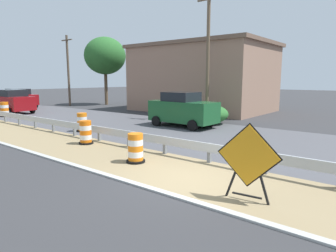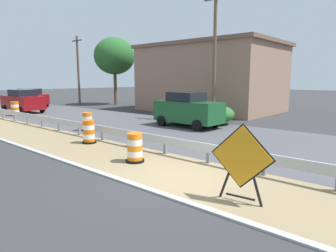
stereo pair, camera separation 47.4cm
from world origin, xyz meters
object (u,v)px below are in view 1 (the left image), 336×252
Objects in this scene: traffic_barrel_nearest at (136,149)px; traffic_barrel_farthest at (5,110)px; traffic_barrel_mid at (82,123)px; traffic_barrel_close at (86,133)px; car_lead_near_lane at (12,101)px; utility_pole_near at (208,55)px; car_distant_a at (19,98)px; utility_pole_mid at (68,70)px; car_mid_far_lane at (183,109)px; warning_sign_diamond at (248,159)px.

traffic_barrel_nearest is 17.39m from traffic_barrel_farthest.
traffic_barrel_close is at bearing -123.00° from traffic_barrel_mid.
traffic_barrel_nearest is 0.97× the size of traffic_barrel_close.
car_lead_near_lane reaches higher than traffic_barrel_mid.
traffic_barrel_farthest is 16.21m from utility_pole_near.
traffic_barrel_close is 0.12× the size of utility_pole_near.
car_distant_a is 0.63× the size of utility_pole_mid.
traffic_barrel_nearest is 3.98m from traffic_barrel_close.
traffic_barrel_mid is at bearing 160.56° from utility_pole_near.
traffic_barrel_close is at bearing -92.84° from car_mid_far_lane.
traffic_barrel_mid is at bearing -122.95° from car_mid_far_lane.
traffic_barrel_nearest is at bearing -161.18° from utility_pole_near.
traffic_barrel_farthest reaches higher than traffic_barrel_nearest.
traffic_barrel_nearest is at bearing 165.20° from car_lead_near_lane.
utility_pole_mid reaches higher than traffic_barrel_close.
traffic_barrel_close is 1.02× the size of traffic_barrel_mid.
utility_pole_mid is (10.83, 17.67, 3.45)m from traffic_barrel_close.
car_distant_a is (7.33, 24.20, 0.50)m from traffic_barrel_nearest.
car_lead_near_lane reaches higher than warning_sign_diamond.
utility_pole_mid reaches higher than traffic_barrel_mid.
car_mid_far_lane reaches higher than traffic_barrel_farthest.
utility_pole_near is at bearing -0.68° from traffic_barrel_close.
utility_pole_near reaches higher than car_distant_a.
traffic_barrel_farthest is (3.59, 21.62, -0.52)m from warning_sign_diamond.
utility_pole_near is 1.17× the size of utility_pole_mid.
traffic_barrel_mid is 0.22× the size of car_distant_a.
utility_pole_near reaches higher than traffic_barrel_mid.
car_distant_a is (-0.22, 20.83, -0.10)m from car_mid_far_lane.
car_mid_far_lane is at bearing -170.64° from car_lead_near_lane.
car_distant_a is (6.57, 20.30, 0.49)m from traffic_barrel_close.
car_mid_far_lane is 0.56× the size of utility_pole_mid.
utility_pole_mid is (12.31, 26.03, 2.89)m from warning_sign_diamond.
car_distant_a is at bearing 73.15° from traffic_barrel_nearest.
car_lead_near_lane is 0.96× the size of car_distant_a.
warning_sign_diamond is 0.22× the size of utility_pole_near.
car_lead_near_lane reaches higher than car_distant_a.
traffic_barrel_nearest is 0.14× the size of utility_pole_mid.
warning_sign_diamond is at bearing -99.42° from traffic_barrel_farthest.
warning_sign_diamond is 1.85× the size of traffic_barrel_nearest.
utility_pole_mid is (8.97, 14.80, 3.46)m from traffic_barrel_mid.
utility_pole_mid is at bearing 88.40° from utility_pole_near.
utility_pole_mid is (8.73, 4.41, 3.41)m from traffic_barrel_farthest.
warning_sign_diamond is 14.83m from utility_pole_near.
car_lead_near_lane reaches higher than traffic_barrel_close.
car_lead_near_lane is 5.80m from car_distant_a.
car_lead_near_lane is at bearing -28.36° from car_distant_a.
warning_sign_diamond is at bearing -99.18° from traffic_barrel_nearest.
traffic_barrel_mid is (1.86, 2.87, -0.01)m from traffic_barrel_close.
utility_pole_mid is at bearing -121.69° from warning_sign_diamond.
car_mid_far_lane reaches higher than warning_sign_diamond.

